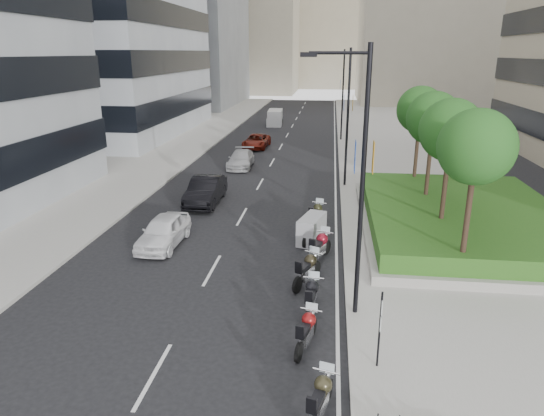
% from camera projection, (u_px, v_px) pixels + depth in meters
% --- Properties ---
extents(ground, '(160.00, 160.00, 0.00)m').
position_uv_depth(ground, '(227.00, 323.00, 16.38)').
color(ground, black).
rests_on(ground, ground).
extents(sidewalk_right, '(10.00, 100.00, 0.15)m').
position_uv_depth(sidewalk_right, '(394.00, 153.00, 43.67)').
color(sidewalk_right, '#9E9B93').
rests_on(sidewalk_right, ground).
extents(sidewalk_left, '(8.00, 100.00, 0.15)m').
position_uv_depth(sidewalk_left, '(169.00, 147.00, 46.08)').
color(sidewalk_left, '#9E9B93').
rests_on(sidewalk_left, ground).
extents(lane_edge, '(0.12, 100.00, 0.01)m').
position_uv_depth(lane_edge, '(335.00, 152.00, 44.30)').
color(lane_edge, silver).
rests_on(lane_edge, ground).
extents(lane_centre, '(0.12, 100.00, 0.01)m').
position_uv_depth(lane_centre, '(279.00, 151.00, 44.90)').
color(lane_centre, silver).
rests_on(lane_centre, ground).
extents(building_grey_far, '(22.00, 26.00, 30.00)m').
position_uv_depth(building_grey_far, '(171.00, 12.00, 80.66)').
color(building_grey_far, gray).
rests_on(building_grey_far, ground).
extents(building_cream_left, '(26.00, 24.00, 34.00)m').
position_uv_depth(building_cream_left, '(239.00, 13.00, 107.70)').
color(building_cream_left, '#B7AD93').
rests_on(building_cream_left, ground).
extents(building_cream_centre, '(30.00, 24.00, 38.00)m').
position_uv_depth(building_cream_centre, '(330.00, 10.00, 123.70)').
color(building_cream_centre, '#B7AD93').
rests_on(building_cream_centre, ground).
extents(planter, '(10.00, 14.00, 0.40)m').
position_uv_depth(planter, '(461.00, 225.00, 24.58)').
color(planter, gray).
rests_on(planter, sidewalk_right).
extents(hedge, '(9.40, 13.40, 0.80)m').
position_uv_depth(hedge, '(463.00, 214.00, 24.39)').
color(hedge, '#164714').
rests_on(hedge, planter).
extents(tree_0, '(2.80, 2.80, 6.30)m').
position_uv_depth(tree_0, '(476.00, 148.00, 17.52)').
color(tree_0, '#332319').
rests_on(tree_0, planter).
extents(tree_1, '(2.80, 2.80, 6.30)m').
position_uv_depth(tree_1, '(451.00, 131.00, 21.30)').
color(tree_1, '#332319').
rests_on(tree_1, planter).
extents(tree_2, '(2.80, 2.80, 6.30)m').
position_uv_depth(tree_2, '(433.00, 119.00, 25.08)').
color(tree_2, '#332319').
rests_on(tree_2, planter).
extents(tree_3, '(2.80, 2.80, 6.30)m').
position_uv_depth(tree_3, '(420.00, 110.00, 28.86)').
color(tree_3, '#332319').
rests_on(tree_3, planter).
extents(lamp_post_0, '(2.34, 0.45, 9.00)m').
position_uv_depth(lamp_post_0, '(358.00, 173.00, 15.30)').
color(lamp_post_0, black).
rests_on(lamp_post_0, ground).
extents(lamp_post_1, '(2.34, 0.45, 9.00)m').
position_uv_depth(lamp_post_1, '(346.00, 111.00, 31.36)').
color(lamp_post_1, black).
rests_on(lamp_post_1, ground).
extents(lamp_post_2, '(2.34, 0.45, 9.00)m').
position_uv_depth(lamp_post_2, '(341.00, 90.00, 48.36)').
color(lamp_post_2, black).
rests_on(lamp_post_2, ground).
extents(parking_sign, '(0.06, 0.32, 2.50)m').
position_uv_depth(parking_sign, '(380.00, 326.00, 13.50)').
color(parking_sign, black).
rests_on(parking_sign, ground).
extents(motorcycle_0, '(0.82, 2.09, 1.06)m').
position_uv_depth(motorcycle_0, '(320.00, 399.00, 11.94)').
color(motorcycle_0, black).
rests_on(motorcycle_0, ground).
extents(motorcycle_1, '(0.77, 2.08, 1.05)m').
position_uv_depth(motorcycle_1, '(307.00, 331.00, 14.89)').
color(motorcycle_1, black).
rests_on(motorcycle_1, ground).
extents(motorcycle_2, '(0.74, 2.23, 1.11)m').
position_uv_depth(motorcycle_2, '(311.00, 297.00, 16.87)').
color(motorcycle_2, black).
rests_on(motorcycle_2, ground).
extents(motorcycle_3, '(1.10, 2.19, 1.16)m').
position_uv_depth(motorcycle_3, '(308.00, 269.00, 18.96)').
color(motorcycle_3, black).
rests_on(motorcycle_3, ground).
extents(motorcycle_4, '(1.10, 2.26, 1.19)m').
position_uv_depth(motorcycle_4, '(320.00, 247.00, 21.07)').
color(motorcycle_4, black).
rests_on(motorcycle_4, ground).
extents(motorcycle_5, '(1.40, 2.27, 1.28)m').
position_uv_depth(motorcycle_5, '(312.00, 229.00, 23.18)').
color(motorcycle_5, black).
rests_on(motorcycle_5, ground).
extents(motorcycle_6, '(0.93, 2.26, 1.15)m').
position_uv_depth(motorcycle_6, '(316.00, 215.00, 25.29)').
color(motorcycle_6, black).
rests_on(motorcycle_6, ground).
extents(car_a, '(1.80, 4.21, 1.42)m').
position_uv_depth(car_a, '(164.00, 231.00, 22.74)').
color(car_a, white).
rests_on(car_a, ground).
extents(car_b, '(1.73, 4.85, 1.59)m').
position_uv_depth(car_b, '(206.00, 191.00, 29.07)').
color(car_b, black).
rests_on(car_b, ground).
extents(car_c, '(2.00, 4.59, 1.31)m').
position_uv_depth(car_c, '(241.00, 159.00, 38.26)').
color(car_c, silver).
rests_on(car_c, ground).
extents(car_d, '(2.37, 4.74, 1.29)m').
position_uv_depth(car_d, '(256.00, 141.00, 46.07)').
color(car_d, maroon).
rests_on(car_d, ground).
extents(delivery_van, '(1.93, 4.50, 1.85)m').
position_uv_depth(delivery_van, '(275.00, 118.00, 60.29)').
color(delivery_van, silver).
rests_on(delivery_van, ground).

